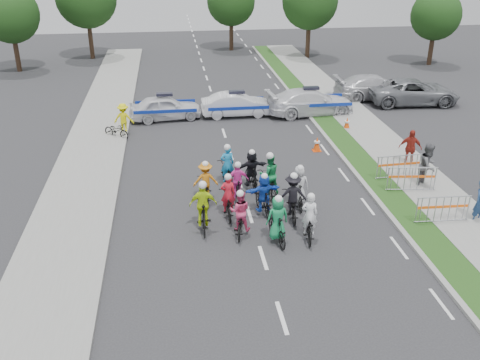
{
  "coord_description": "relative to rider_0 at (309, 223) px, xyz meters",
  "views": [
    {
      "loc": [
        -2.67,
        -14.4,
        9.51
      ],
      "look_at": [
        -0.26,
        3.69,
        1.1
      ],
      "focal_mm": 40.0,
      "sensor_mm": 36.0,
      "label": 1
    }
  ],
  "objects": [
    {
      "name": "barrier_1",
      "position": [
        4.95,
        2.91,
        -0.02
      ],
      "size": [
        2.05,
        0.74,
        1.12
      ],
      "primitive_type": null,
      "rotation": [
        0.0,
        0.0,
        -0.12
      ],
      "color": "#A5A8AD",
      "rests_on": "ground"
    },
    {
      "name": "grass_strip",
      "position": [
        4.05,
        3.97,
        -0.53
      ],
      "size": [
        1.2,
        60.0,
        0.11
      ],
      "primitive_type": "cube",
      "color": "#234516",
      "rests_on": "ground"
    },
    {
      "name": "rider_6",
      "position": [
        -2.55,
        1.96,
        -0.0
      ],
      "size": [
        0.63,
        1.72,
        1.74
      ],
      "rotation": [
        0.0,
        0.0,
        3.12
      ],
      "color": "black",
      "rests_on": "ground"
    },
    {
      "name": "tree_0",
      "position": [
        -15.75,
        26.97,
        3.6
      ],
      "size": [
        4.2,
        4.2,
        6.3
      ],
      "color": "#382619",
      "rests_on": "ground"
    },
    {
      "name": "cone_0",
      "position": [
        2.42,
        7.9,
        -0.24
      ],
      "size": [
        0.4,
        0.4,
        0.7
      ],
      "color": "#F24C0C",
      "rests_on": "ground"
    },
    {
      "name": "spectator_1",
      "position": [
        5.8,
        3.34,
        0.37
      ],
      "size": [
        1.17,
        1.14,
        1.9
      ],
      "primitive_type": "imported",
      "rotation": [
        0.0,
        0.0,
        0.69
      ],
      "color": "#525357",
      "rests_on": "ground"
    },
    {
      "name": "sidewalk_right",
      "position": [
        5.85,
        3.97,
        -0.52
      ],
      "size": [
        2.4,
        60.0,
        0.13
      ],
      "primitive_type": "cube",
      "color": "gray",
      "rests_on": "ground"
    },
    {
      "name": "barrier_2",
      "position": [
        4.95,
        4.18,
        -0.02
      ],
      "size": [
        2.02,
        0.6,
        1.12
      ],
      "primitive_type": null,
      "rotation": [
        0.0,
        0.0,
        0.05
      ],
      "color": "#A5A8AD",
      "rests_on": "ground"
    },
    {
      "name": "tree_4",
      "position": [
        1.25,
        32.97,
        3.6
      ],
      "size": [
        4.2,
        4.2,
        6.3
      ],
      "color": "#382619",
      "rests_on": "ground"
    },
    {
      "name": "rider_7",
      "position": [
        0.19,
        2.34,
        0.11
      ],
      "size": [
        0.75,
        1.69,
        1.76
      ],
      "rotation": [
        0.0,
        0.0,
        3.11
      ],
      "color": "black",
      "rests_on": "ground"
    },
    {
      "name": "barrier_0",
      "position": [
        4.95,
        0.29,
        -0.02
      ],
      "size": [
        2.02,
        0.57,
        1.12
      ],
      "primitive_type": null,
      "rotation": [
        0.0,
        0.0,
        -0.04
      ],
      "color": "#A5A8AD",
      "rests_on": "ground"
    },
    {
      "name": "sidewalk_left",
      "position": [
        -8.25,
        3.97,
        -0.52
      ],
      "size": [
        3.0,
        60.0,
        0.13
      ],
      "primitive_type": "cube",
      "color": "gray",
      "rests_on": "ground"
    },
    {
      "name": "rider_3",
      "position": [
        -3.51,
        1.08,
        0.15
      ],
      "size": [
        0.97,
        1.83,
        1.91
      ],
      "rotation": [
        0.0,
        0.0,
        3.12
      ],
      "color": "black",
      "rests_on": "ground"
    },
    {
      "name": "rider_10",
      "position": [
        -3.27,
        3.27,
        0.09
      ],
      "size": [
        0.96,
        1.69,
        1.72
      ],
      "rotation": [
        0.0,
        0.0,
        3.15
      ],
      "color": "black",
      "rests_on": "ground"
    },
    {
      "name": "police_car_0",
      "position": [
        -4.76,
        13.74,
        0.1
      ],
      "size": [
        4.18,
        2.15,
        1.36
      ],
      "primitive_type": "imported",
      "rotation": [
        0.0,
        0.0,
        1.71
      ],
      "color": "silver",
      "rests_on": "ground"
    },
    {
      "name": "rider_1",
      "position": [
        -1.12,
        -0.1,
        0.12
      ],
      "size": [
        0.81,
        1.76,
        1.79
      ],
      "rotation": [
        0.0,
        0.0,
        3.28
      ],
      "color": "black",
      "rests_on": "ground"
    },
    {
      "name": "police_car_1",
      "position": [
        -0.71,
        13.84,
        0.08
      ],
      "size": [
        4.03,
        1.46,
        1.32
      ],
      "primitive_type": "imported",
      "rotation": [
        0.0,
        0.0,
        1.59
      ],
      "color": "silver",
      "rests_on": "ground"
    },
    {
      "name": "rider_12",
      "position": [
        -2.28,
        4.63,
        0.03
      ],
      "size": [
        0.89,
        1.88,
        1.84
      ],
      "rotation": [
        0.0,
        0.0,
        3.29
      ],
      "color": "black",
      "rests_on": "ground"
    },
    {
      "name": "rider_11",
      "position": [
        -1.34,
        4.17,
        0.15
      ],
      "size": [
        1.43,
        1.7,
        1.74
      ],
      "rotation": [
        0.0,
        0.0,
        3.29
      ],
      "color": "black",
      "rests_on": "ground"
    },
    {
      "name": "rider_5",
      "position": [
        -1.23,
        1.92,
        0.14
      ],
      "size": [
        1.41,
        1.67,
        1.69
      ],
      "rotation": [
        0.0,
        0.0,
        3.34
      ],
      "color": "black",
      "rests_on": "ground"
    },
    {
      "name": "rider_2",
      "position": [
        -2.29,
        0.6,
        0.06
      ],
      "size": [
        0.89,
        1.77,
        1.72
      ],
      "rotation": [
        0.0,
        0.0,
        2.96
      ],
      "color": "black",
      "rests_on": "ground"
    },
    {
      "name": "civilian_sedan",
      "position": [
        8.38,
        16.18,
        0.16
      ],
      "size": [
        5.14,
        2.12,
        1.49
      ],
      "primitive_type": "imported",
      "rotation": [
        0.0,
        0.0,
        1.56
      ],
      "color": "#BBBBC0",
      "rests_on": "ground"
    },
    {
      "name": "cone_1",
      "position": [
        4.81,
        10.65,
        -0.24
      ],
      "size": [
        0.4,
        0.4,
        0.7
      ],
      "color": "#F24C0C",
      "rests_on": "ground"
    },
    {
      "name": "civilian_suv",
      "position": [
        10.32,
        14.79,
        0.18
      ],
      "size": [
        5.63,
        2.88,
        1.52
      ],
      "primitive_type": "imported",
      "rotation": [
        0.0,
        0.0,
        1.51
      ],
      "color": "slate",
      "rests_on": "ground"
    },
    {
      "name": "rider_0",
      "position": [
        0.0,
        0.0,
        0.0
      ],
      "size": [
        0.88,
        1.8,
        1.76
      ],
      "rotation": [
        0.0,
        0.0,
        2.97
      ],
      "color": "black",
      "rests_on": "ground"
    },
    {
      "name": "marshal_hiviz",
      "position": [
        -6.92,
        11.72,
        0.21
      ],
      "size": [
        1.11,
        0.75,
        1.59
      ],
      "primitive_type": "imported",
      "rotation": [
        0.0,
        0.0,
        2.98
      ],
      "color": "yellow",
      "rests_on": "ground"
    },
    {
      "name": "curb_right",
      "position": [
        3.35,
        3.97,
        -0.52
      ],
      "size": [
        0.2,
        60.0,
        0.12
      ],
      "primitive_type": "cube",
      "color": "gray",
      "rests_on": "ground"
    },
    {
      "name": "spectator_2",
      "position": [
        6.02,
        5.55,
        0.27
      ],
      "size": [
        1.08,
        0.72,
        1.71
      ],
      "primitive_type": "imported",
      "rotation": [
        0.0,
        0.0,
        -0.33
      ],
      "color": "maroon",
      "rests_on": "ground"
    },
    {
      "name": "rider_4",
      "position": [
        -0.25,
        1.47,
        0.14
      ],
      "size": [
        1.08,
        1.87,
        1.86
      ],
      "rotation": [
        0.0,
        0.0,
        3.05
      ],
      "color": "black",
      "rests_on": "ground"
    },
    {
      "name": "parked_bike",
      "position": [
        -7.26,
        10.96,
        -0.17
      ],
      "size": [
        1.57,
        1.4,
        0.82
      ],
      "primitive_type": "imported",
      "rotation": [
        0.0,
        0.0,
        0.9
      ],
      "color": "black",
      "rests_on": "ground"
    },
    {
      "name": "police_car_2",
      "position": [
        3.53,
        13.57,
        0.15
      ],
      "size": [
        5.24,
        2.51,
        1.47
      ],
      "primitive_type": "imported",
      "rotation": [
        0.0,
        0.0,
        1.66
      ],
      "color": "silver",
      "rests_on": "ground"
    },
    {
      "name": "rider_8",
      "position": [
        -0.78,
        3.27,
        0.14
      ],
      "size": [
        0.93,
        1.98,
        1.95
      ],
      "rotation": [
        0.0,
        0.0,
        3.29
      ],
      "color": "black",
      "rests_on": "ground"
    },
    {
      "name": "ground",
      "position": [
        -1.75,
        -1.03,
        -0.58
      ],
      "size": [
        90.0,
        90.0,
        0.0
      ],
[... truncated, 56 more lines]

